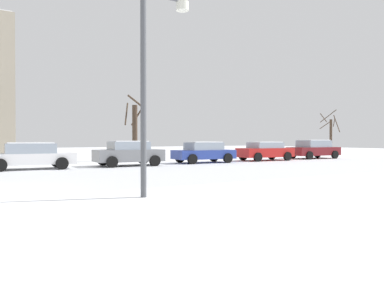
{
  "coord_description": "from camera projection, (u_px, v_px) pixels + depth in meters",
  "views": [
    {
      "loc": [
        0.16,
        -12.05,
        1.57
      ],
      "look_at": [
        10.34,
        5.4,
        1.31
      ],
      "focal_mm": 35.01,
      "sensor_mm": 36.0,
      "label": 1
    }
  ],
  "objects": [
    {
      "name": "tree_far_left",
      "position": [
        331.0,
        134.0,
        37.77
      ],
      "size": [
        2.26,
        1.95,
        4.64
      ],
      "color": "#423326",
      "rests_on": "ground"
    },
    {
      "name": "parked_car_gray",
      "position": [
        129.0,
        153.0,
        22.02
      ],
      "size": [
        3.98,
        2.28,
        1.48
      ],
      "color": "slate",
      "rests_on": "ground"
    },
    {
      "name": "parked_car_white",
      "position": [
        31.0,
        156.0,
        19.45
      ],
      "size": [
        4.45,
        2.13,
        1.41
      ],
      "color": "white",
      "rests_on": "ground"
    },
    {
      "name": "parked_car_red",
      "position": [
        265.0,
        151.0,
        27.52
      ],
      "size": [
        4.24,
        2.11,
        1.39
      ],
      "color": "red",
      "rests_on": "ground"
    },
    {
      "name": "tree_far_mid",
      "position": [
        135.0,
        130.0,
        26.95
      ],
      "size": [
        1.55,
        1.69,
        4.71
      ],
      "color": "#423326",
      "rests_on": "ground"
    },
    {
      "name": "parked_car_blue",
      "position": [
        204.0,
        152.0,
        24.85
      ],
      "size": [
        4.14,
        2.14,
        1.41
      ],
      "color": "#283D93",
      "rests_on": "ground"
    },
    {
      "name": "parked_car_maroon",
      "position": [
        314.0,
        149.0,
        30.38
      ],
      "size": [
        4.37,
        2.21,
        1.53
      ],
      "color": "maroon",
      "rests_on": "ground"
    },
    {
      "name": "street_lamp",
      "position": [
        152.0,
        71.0,
        10.22
      ],
      "size": [
        1.47,
        0.36,
        5.67
      ],
      "color": "#4C4F54",
      "rests_on": "ground"
    }
  ]
}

